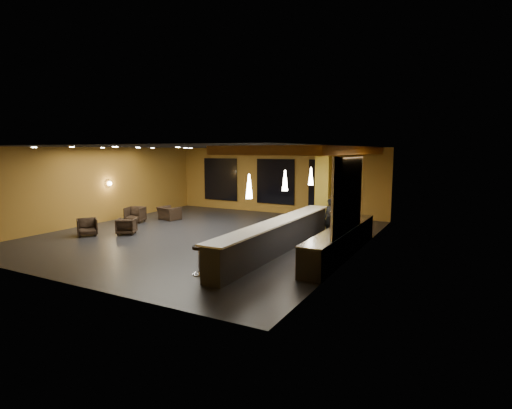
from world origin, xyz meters
The scene contains 34 objects.
floor centered at (0.00, 0.00, -0.05)m, with size 12.00×13.00×0.10m, color black.
ceiling centered at (0.00, 0.00, 3.55)m, with size 12.00×13.00×0.10m, color black.
wall_back centered at (0.00, 6.55, 1.75)m, with size 12.00×0.10×3.50m, color olive.
wall_front centered at (0.00, -6.55, 1.75)m, with size 12.00×0.10×3.50m, color olive.
wall_left centered at (-6.05, 0.00, 1.75)m, with size 0.10×13.00×3.50m, color olive.
wall_right centered at (6.05, 0.00, 1.75)m, with size 0.10×13.00×3.50m, color olive.
wood_soffit centered at (4.00, 1.00, 3.36)m, with size 3.60×8.00×0.28m, color #9F652E.
window_left centered at (-3.50, 6.44, 1.70)m, with size 2.20×0.06×2.40m, color black.
window_center centered at (0.00, 6.44, 1.70)m, with size 2.20×0.06×2.40m, color black.
window_right centered at (3.00, 6.44, 1.70)m, with size 2.20×0.06×2.40m, color black.
tile_backsplash centered at (5.96, -1.00, 2.00)m, with size 0.06×3.20×2.40m, color white.
bar_counter centered at (3.65, -1.00, 0.50)m, with size 0.60×8.00×1.00m, color black.
bar_top centered at (3.65, -1.00, 1.02)m, with size 0.78×8.10×0.05m, color white.
prep_counter centered at (5.65, -0.50, 0.43)m, with size 0.70×6.00×0.86m, color black.
prep_top centered at (5.65, -0.50, 0.89)m, with size 0.72×6.00×0.03m, color silver.
wall_shelf_lower centered at (5.82, -1.20, 1.60)m, with size 0.30×1.50×0.03m, color silver.
wall_shelf_upper centered at (5.82, -1.20, 2.05)m, with size 0.30×1.50×0.03m, color silver.
column centered at (3.65, 3.60, 1.75)m, with size 0.60×0.60×3.50m, color olive.
wall_sconce centered at (-5.88, 0.50, 1.80)m, with size 0.22×0.22×0.22m, color #FFE5B2.
pendant_0 centered at (3.65, -3.00, 2.35)m, with size 0.20×0.20×0.70m, color white.
pendant_1 centered at (3.65, -0.50, 2.35)m, with size 0.20×0.20×0.70m, color white.
pendant_2 centered at (3.65, 2.00, 2.35)m, with size 0.20×0.20×0.70m, color white.
staff_a centered at (4.52, 1.82, 0.77)m, with size 0.56×0.37×1.53m, color black.
staff_b centered at (4.69, 2.48, 0.76)m, with size 0.74×0.58×1.53m, color black.
staff_c centered at (5.25, 2.34, 0.80)m, with size 0.78×0.51×1.61m, color black.
armchair_a centered at (-4.09, -2.31, 0.34)m, with size 0.73×0.75×0.69m, color black.
armchair_b centered at (-2.91, -1.38, 0.33)m, with size 0.70×0.72×0.65m, color black.
armchair_c centered at (-4.56, 0.75, 0.37)m, with size 0.79×0.81×0.74m, color black.
armchair_d centered at (-3.65, 2.07, 0.32)m, with size 0.97×0.85×0.63m, color black.
bar_stool_0 centered at (2.82, -4.29, 0.51)m, with size 0.40×0.40×0.80m.
bar_stool_1 centered at (2.95, -2.57, 0.54)m, with size 0.42×0.42×0.84m.
bar_stool_2 centered at (2.87, -1.13, 0.52)m, with size 0.41×0.41×0.82m.
bar_stool_3 centered at (2.94, 0.59, 0.55)m, with size 0.43×0.43×0.85m.
bar_stool_4 centered at (2.93, 2.51, 0.50)m, with size 0.39×0.39×0.78m.
Camera 1 is at (9.14, -12.86, 3.37)m, focal length 28.00 mm.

